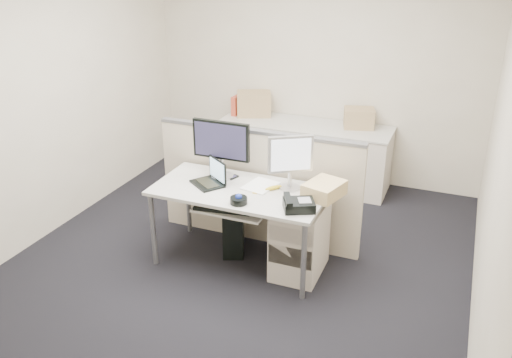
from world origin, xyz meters
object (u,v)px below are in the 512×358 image
at_px(desk, 239,196).
at_px(laptop, 207,173).
at_px(desk_phone, 299,205).
at_px(monitor_main, 221,150).

bearing_deg(desk, laptop, -176.19).
relative_size(desk, laptop, 5.18).
height_order(desk, desk_phone, desk_phone).
distance_m(laptop, desk_phone, 0.92).
height_order(monitor_main, desk_phone, monitor_main).
bearing_deg(monitor_main, laptop, -104.43).
bearing_deg(desk, monitor_main, 144.25).
xyz_separation_m(monitor_main, laptop, (-0.05, -0.20, -0.16)).
relative_size(monitor_main, laptop, 1.85).
bearing_deg(laptop, desk_phone, 25.63).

